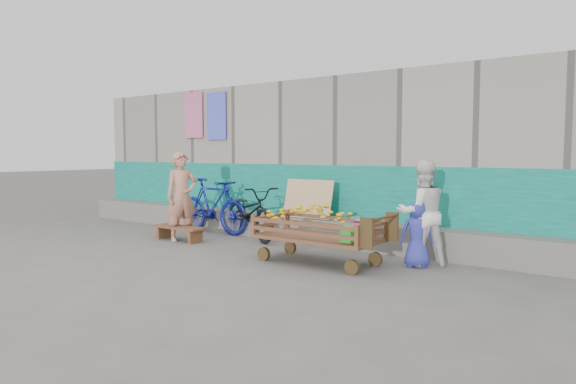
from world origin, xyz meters
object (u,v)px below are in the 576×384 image
Objects in this scene: bench at (179,230)px; bicycle_blue at (212,206)px; bicycle_dark at (250,212)px; vendor_man at (182,196)px; child at (417,234)px; banana_cart at (316,224)px; woman at (422,213)px.

bench is 0.59× the size of bicycle_blue.
vendor_man is at bearing 158.75° from bicycle_dark.
vendor_man is at bearing -25.33° from child.
child is (1.30, 0.63, -0.10)m from banana_cart.
bench is (-3.10, 0.08, -0.38)m from banana_cart.
bicycle_blue is (-1.05, 0.06, 0.06)m from bicycle_dark.
banana_cart is 1.31× the size of woman.
vendor_man is 1.01m from bicycle_blue.
woman is at bearing -121.64° from child.
bicycle_dark is (0.88, 0.89, -0.32)m from vendor_man.
woman is at bearing -70.61° from bicycle_dark.
bicycle_dark is (-3.50, 0.25, -0.26)m from woman.
vendor_man is at bearing 177.30° from banana_cart.
child reaches higher than banana_cart.
vendor_man reaches higher than woman.
woman is (1.30, 0.79, 0.19)m from banana_cart.
bench is at bearing -174.21° from vendor_man.
vendor_man is 0.89× the size of bicycle_blue.
bicycle_blue is (-4.55, 0.31, -0.21)m from woman.
bench is 0.71× the size of woman.
child is 0.52× the size of bicycle_blue.
banana_cart is 1.22× the size of vendor_man.
bicycle_blue is (-4.55, 0.47, 0.08)m from child.
vendor_man reaches higher than bicycle_dark.
vendor_man is at bearing -169.47° from bicycle_blue.
bicycle_blue is at bearing 161.31° from banana_cart.
bicycle_blue is at bearing 98.59° from bench.
child is 0.50× the size of bicycle_dark.
woman is 4.57m from bicycle_blue.
child is at bearing 25.93° from banana_cart.
bench is 0.57× the size of bicycle_dark.
banana_cart is 1.44m from child.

